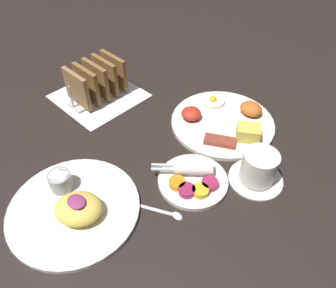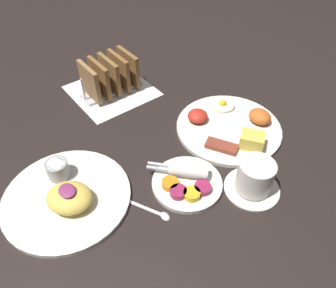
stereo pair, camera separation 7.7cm
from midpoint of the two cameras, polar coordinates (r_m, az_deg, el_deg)
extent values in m
plane|color=black|center=(0.81, -7.65, -0.51)|extent=(3.00, 3.00, 0.00)
cube|color=white|center=(0.99, -14.12, 8.07)|extent=(0.22, 0.22, 0.00)
cylinder|color=silver|center=(0.87, 6.97, 3.61)|extent=(0.27, 0.27, 0.01)
cube|color=#E5C64C|center=(0.81, 11.22, 1.84)|extent=(0.07, 0.07, 0.04)
ellipsoid|color=#C66023|center=(0.89, 11.89, 5.92)|extent=(0.06, 0.05, 0.03)
cylinder|color=#F4EACC|center=(0.92, 5.46, 7.35)|extent=(0.06, 0.06, 0.01)
sphere|color=yellow|center=(0.92, 5.49, 7.65)|extent=(0.02, 0.02, 0.02)
ellipsoid|color=red|center=(0.86, 1.52, 5.20)|extent=(0.05, 0.05, 0.03)
cube|color=brown|center=(0.80, 6.32, 0.39)|extent=(0.08, 0.07, 0.01)
cylinder|color=silver|center=(0.72, 1.33, -6.61)|extent=(0.15, 0.15, 0.01)
cylinder|color=orange|center=(0.70, -1.53, -6.98)|extent=(0.04, 0.04, 0.01)
cylinder|color=#99234C|center=(0.69, 0.11, -8.27)|extent=(0.04, 0.04, 0.01)
cylinder|color=gold|center=(0.69, 2.48, -8.32)|extent=(0.04, 0.04, 0.01)
cylinder|color=#99234C|center=(0.70, 4.18, -7.10)|extent=(0.04, 0.04, 0.01)
cylinder|color=white|center=(0.72, 1.38, -4.36)|extent=(0.08, 0.08, 0.03)
cube|color=silver|center=(0.72, -4.03, -4.59)|extent=(0.04, 0.04, 0.00)
cube|color=silver|center=(0.73, -3.96, -3.87)|extent=(0.04, 0.04, 0.00)
cylinder|color=silver|center=(0.72, -19.07, -10.78)|extent=(0.27, 0.27, 0.01)
ellipsoid|color=#EAC651|center=(0.68, -18.50, -10.80)|extent=(0.12, 0.12, 0.04)
ellipsoid|color=#8C3366|center=(0.66, -18.94, -9.65)|extent=(0.04, 0.03, 0.01)
cylinder|color=#99999E|center=(0.74, -21.08, -6.22)|extent=(0.05, 0.05, 0.04)
cylinder|color=white|center=(0.73, -21.40, -5.42)|extent=(0.04, 0.04, 0.01)
cube|color=#B7B7BC|center=(0.99, -14.17, 8.28)|extent=(0.06, 0.18, 0.01)
cube|color=olive|center=(0.93, -17.90, 9.02)|extent=(0.10, 0.01, 0.10)
cube|color=brown|center=(0.95, -16.28, 9.90)|extent=(0.10, 0.01, 0.10)
cube|color=brown|center=(0.96, -14.70, 10.74)|extent=(0.10, 0.01, 0.10)
cube|color=brown|center=(0.97, -13.15, 11.55)|extent=(0.10, 0.01, 0.10)
cube|color=brown|center=(0.99, -11.64, 12.34)|extent=(0.10, 0.01, 0.10)
cylinder|color=#B7B7BC|center=(0.93, -18.82, 7.69)|extent=(0.01, 0.00, 0.07)
cylinder|color=#B7B7BC|center=(1.00, -10.51, 12.16)|extent=(0.01, 0.01, 0.07)
cylinder|color=silver|center=(0.74, 12.19, -6.03)|extent=(0.12, 0.12, 0.01)
cylinder|color=silver|center=(0.72, 12.65, -4.03)|extent=(0.08, 0.08, 0.07)
cylinder|color=#381E0F|center=(0.69, 13.03, -2.38)|extent=(0.06, 0.06, 0.01)
cube|color=silver|center=(0.69, -6.92, -11.04)|extent=(0.10, 0.06, 0.00)
ellipsoid|color=silver|center=(0.67, -1.70, -12.42)|extent=(0.02, 0.02, 0.01)
camera|label=1|loc=(0.04, -92.87, -2.80)|focal=35.00mm
camera|label=2|loc=(0.04, 87.13, 2.80)|focal=35.00mm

